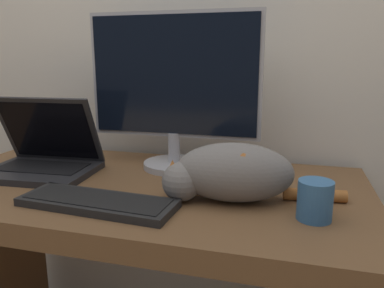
% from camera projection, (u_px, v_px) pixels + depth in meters
% --- Properties ---
extents(wall_back, '(6.40, 0.06, 2.60)m').
position_uv_depth(wall_back, '(179.00, 10.00, 1.36)').
color(wall_back, silver).
rests_on(wall_back, ground_plane).
extents(desk, '(1.32, 0.67, 0.77)m').
position_uv_depth(desk, '(142.00, 237.00, 1.15)').
color(desk, brown).
rests_on(desk, ground_plane).
extents(monitor, '(0.57, 0.21, 0.51)m').
position_uv_depth(monitor, '(174.00, 88.00, 1.21)').
color(monitor, '#B2B2B7').
rests_on(monitor, desk).
extents(laptop, '(0.35, 0.27, 0.24)m').
position_uv_depth(laptop, '(43.00, 158.00, 1.20)').
color(laptop, '#232326').
rests_on(laptop, desk).
extents(external_keyboard, '(0.41, 0.16, 0.02)m').
position_uv_depth(external_keyboard, '(97.00, 202.00, 0.93)').
color(external_keyboard, black).
rests_on(external_keyboard, desk).
extents(cat, '(0.46, 0.19, 0.15)m').
position_uv_depth(cat, '(230.00, 172.00, 0.96)').
color(cat, gray).
rests_on(cat, desk).
extents(coffee_mug, '(0.08, 0.08, 0.09)m').
position_uv_depth(coffee_mug, '(315.00, 200.00, 0.85)').
color(coffee_mug, teal).
rests_on(coffee_mug, desk).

